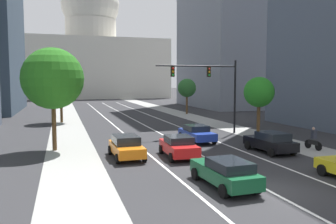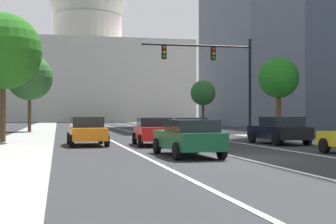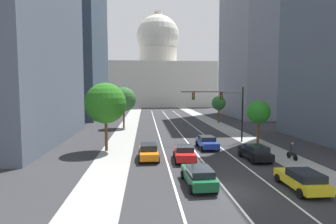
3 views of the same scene
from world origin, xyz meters
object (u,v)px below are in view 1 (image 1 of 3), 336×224
Objects in this scene: car_blue at (197,133)px; street_tree_near_right at (187,88)px; car_green at (225,172)px; street_tree_near_left at (61,81)px; cyclist at (314,139)px; car_black at (270,142)px; street_tree_mid_left at (53,79)px; traffic_signal_mast at (212,82)px; street_tree_far_right at (259,92)px; car_red at (179,146)px; capitol_building at (91,53)px; car_orange at (126,146)px.

street_tree_near_right is at bearing -18.97° from car_blue.
street_tree_near_left is (-7.62, 30.31, 4.39)m from car_green.
cyclist is (7.19, -5.84, 0.11)m from car_blue.
street_tree_near_left is (-14.55, 23.72, 4.37)m from car_black.
cyclist is 0.23× the size of street_tree_near_left.
cyclist is 20.10m from street_tree_mid_left.
street_tree_far_right is (3.51, -2.79, -1.00)m from traffic_signal_mast.
street_tree_far_right is at bearing -27.58° from car_black.
street_tree_near_right is at bearing -18.46° from car_red.
street_tree_near_right is at bearing -80.88° from capitol_building.
street_tree_near_left is at bearing 134.32° from traffic_signal_mast.
capitol_building is 10.45× the size of car_orange.
street_tree_near_left reaches higher than cyclist.
street_tree_mid_left is at bearing 91.13° from car_blue.
street_tree_far_right is at bearing 0.65° from cyclist.
car_orange is 0.56× the size of street_tree_mid_left.
traffic_signal_mast is at bearing 141.49° from street_tree_far_right.
capitol_building is at bearing -4.64° from car_orange.
car_blue is at bearing -30.18° from car_red.
car_red is 0.51× the size of traffic_signal_mast.
car_orange is at bearing -158.61° from street_tree_far_right.
street_tree_near_left is at bearing 9.20° from car_orange.
street_tree_mid_left is (-18.10, -1.13, 1.23)m from street_tree_far_right.
car_blue is 6.39m from traffic_signal_mast.
capitol_building is 10.18× the size of car_blue.
car_green is at bearing -91.03° from capitol_building.
street_tree_mid_left reaches higher than car_orange.
car_green is at bearing -177.18° from car_red.
car_black is 0.96× the size of car_green.
street_tree_mid_left is at bearing 68.33° from cyclist.
car_black is 9.56m from car_green.
car_green is at bearing 163.71° from car_blue.
street_tree_near_left is at bearing 28.70° from car_black.
capitol_building is at bearing 93.35° from traffic_signal_mast.
street_tree_near_right is at bearing 17.48° from street_tree_near_left.
car_green is 12.49m from cyclist.
cyclist is (3.72, -0.07, 0.06)m from car_black.
street_tree_far_right is at bearing -84.37° from capitol_building.
street_tree_near_right reaches higher than cyclist.
capitol_building is at bearing 0.49° from car_black.
car_blue is 1.03× the size of car_orange.
traffic_signal_mast is (4.71, -80.48, -8.84)m from capitol_building.
car_red is (-1.73, -89.38, -13.21)m from capitol_building.
cyclist is at bearing -129.76° from car_blue.
street_tree_near_left is at bearing 135.63° from street_tree_far_right.
street_tree_near_right is 31.20m from street_tree_mid_left.
car_black is (6.93, -0.43, 0.02)m from car_red.
car_blue is at bearing -129.92° from traffic_signal_mast.
car_red is at bearing 146.37° from car_blue.
capitol_building is at bearing 0.23° from cyclist.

